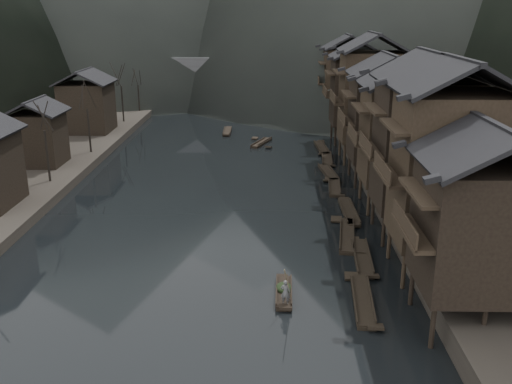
{
  "coord_description": "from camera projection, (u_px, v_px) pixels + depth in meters",
  "views": [
    {
      "loc": [
        5.13,
        -37.88,
        17.95
      ],
      "look_at": [
        4.12,
        9.49,
        2.5
      ],
      "focal_mm": 40.0,
      "sensor_mm": 36.0,
      "label": 1
    }
  ],
  "objects": [
    {
      "name": "bamboo_pole",
      "position": [
        290.0,
        248.0,
        34.43
      ],
      "size": [
        0.74,
        2.42,
        3.79
      ],
      "primitive_type": "cylinder",
      "rotation": [
        0.58,
        0.0,
        -0.28
      ],
      "color": "#8C7A51",
      "rests_on": "boatman"
    },
    {
      "name": "stone_bridge",
      "position": [
        241.0,
        77.0,
        108.53
      ],
      "size": [
        40.0,
        6.0,
        9.0
      ],
      "color": "#4C4C4F",
      "rests_on": "ground"
    },
    {
      "name": "left_houses",
      "position": [
        23.0,
        130.0,
        59.45
      ],
      "size": [
        8.1,
        53.2,
        8.73
      ],
      "color": "black",
      "rests_on": "left_bank"
    },
    {
      "name": "cargo_heap",
      "position": [
        284.0,
        283.0,
        37.24
      ],
      "size": [
        1.05,
        1.37,
        0.63
      ],
      "primitive_type": "ellipsoid",
      "color": "black",
      "rests_on": "hero_sampan"
    },
    {
      "name": "stilt_houses",
      "position": [
        389.0,
        102.0,
        57.02
      ],
      "size": [
        9.0,
        67.6,
        15.37
      ],
      "color": "black",
      "rests_on": "ground"
    },
    {
      "name": "hero_sampan",
      "position": [
        284.0,
        292.0,
        37.2
      ],
      "size": [
        1.12,
        4.77,
        0.43
      ],
      "color": "black",
      "rests_on": "water"
    },
    {
      "name": "bare_trees",
      "position": [
        70.0,
        113.0,
        63.71
      ],
      "size": [
        3.87,
        72.91,
        7.74
      ],
      "color": "black",
      "rests_on": "left_bank"
    },
    {
      "name": "water",
      "position": [
        197.0,
        264.0,
        41.67
      ],
      "size": [
        300.0,
        300.0,
        0.0
      ],
      "primitive_type": "plane",
      "color": "black",
      "rests_on": "ground"
    },
    {
      "name": "right_bank",
      "position": [
        484.0,
        136.0,
        78.71
      ],
      "size": [
        40.0,
        200.0,
        1.8
      ],
      "primitive_type": "cube",
      "color": "#2D2823",
      "rests_on": "ground"
    },
    {
      "name": "moored_sampans",
      "position": [
        338.0,
        198.0,
        55.46
      ],
      "size": [
        2.79,
        48.57,
        0.47
      ],
      "color": "black",
      "rests_on": "water"
    },
    {
      "name": "midriver_boats",
      "position": [
        239.0,
        129.0,
        86.65
      ],
      "size": [
        8.39,
        26.71,
        0.45
      ],
      "color": "black",
      "rests_on": "water"
    },
    {
      "name": "boatman",
      "position": [
        286.0,
        289.0,
        35.28
      ],
      "size": [
        0.71,
        0.55,
        1.7
      ],
      "primitive_type": "imported",
      "rotation": [
        0.0,
        0.0,
        2.88
      ],
      "color": "#5C5C5E",
      "rests_on": "hero_sampan"
    }
  ]
}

